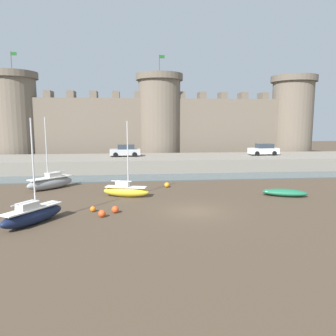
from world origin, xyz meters
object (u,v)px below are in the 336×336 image
Objects in this scene: mooring_buoy_mid_mud at (102,214)px; car_quay_centre_east at (264,150)px; sailboat_near_channel_left at (126,190)px; mooring_buoy_off_centre at (167,185)px; sailboat_midflat_centre at (33,214)px; car_quay_east at (125,151)px; rowboat_near_channel_right at (285,192)px; mooring_buoy_near_shore at (93,209)px; mooring_buoy_near_channel at (115,209)px; sailboat_foreground_right at (51,182)px.

mooring_buoy_mid_mud is 30.74m from car_quay_centre_east.
sailboat_near_channel_left reaches higher than mooring_buoy_off_centre.
car_quay_east is (5.27, 24.14, 1.85)m from sailboat_midflat_centre.
sailboat_midflat_centre reaches higher than mooring_buoy_mid_mud.
car_quay_centre_east reaches higher than rowboat_near_channel_right.
mooring_buoy_off_centre is at bearing 52.94° from mooring_buoy_near_shore.
sailboat_near_channel_left is 5.38m from mooring_buoy_off_centre.
sailboat_near_channel_left is 0.97× the size of sailboat_midflat_centre.
rowboat_near_channel_right is at bearing 14.83° from mooring_buoy_near_channel.
sailboat_midflat_centre reaches higher than mooring_buoy_near_shore.
sailboat_near_channel_left is 1.56× the size of car_quay_east.
sailboat_near_channel_left is 5.09m from mooring_buoy_near_shore.
mooring_buoy_near_shore is 21.83m from car_quay_east.
mooring_buoy_near_shore is (-1.62, 0.49, -0.05)m from mooring_buoy_near_channel.
mooring_buoy_mid_mud is 0.12× the size of car_quay_centre_east.
mooring_buoy_off_centre is at bearing 42.95° from sailboat_near_channel_left.
car_quay_centre_east is (26.36, 12.68, 1.81)m from sailboat_foreground_right.
mooring_buoy_near_channel is (0.84, 0.95, 0.00)m from mooring_buoy_mid_mud.
sailboat_midflat_centre is 24.78m from car_quay_east.
car_quay_centre_east is (15.15, 13.10, 2.24)m from mooring_buoy_off_centre.
rowboat_near_channel_right is at bearing -106.55° from car_quay_centre_east.
sailboat_midflat_centre is at bearing -158.17° from mooring_buoy_near_channel.
mooring_buoy_mid_mud is at bearing -132.13° from car_quay_centre_east.
mooring_buoy_mid_mud is at bearing -61.40° from mooring_buoy_near_shore.
car_quay_east is (1.85, 21.63, 2.28)m from mooring_buoy_near_shore.
mooring_buoy_near_channel is at bearing -165.17° from rowboat_near_channel_right.
sailboat_midflat_centre is 5.44m from mooring_buoy_near_channel.
mooring_buoy_mid_mud is at bearing -162.66° from rowboat_near_channel_right.
mooring_buoy_mid_mud is 11.05m from mooring_buoy_off_centre.
sailboat_near_channel_left is at bearing -88.60° from car_quay_east.
sailboat_foreground_right is 1.66× the size of car_quay_centre_east.
sailboat_near_channel_left is 9.06m from sailboat_midflat_centre.
mooring_buoy_near_channel is 1.25× the size of mooring_buoy_near_shore.
sailboat_foreground_right reaches higher than car_quay_east.
sailboat_midflat_centre is at bearing -163.30° from rowboat_near_channel_right.
mooring_buoy_near_shore is at bearing 163.28° from mooring_buoy_near_channel.
mooring_buoy_mid_mud is 1.02× the size of mooring_buoy_off_centre.
mooring_buoy_near_channel is at bearing -117.78° from mooring_buoy_off_centre.
sailboat_midflat_centre reaches higher than car_quay_centre_east.
car_quay_centre_east is (19.08, 16.76, 1.91)m from sailboat_near_channel_left.
mooring_buoy_near_channel is at bearing 48.44° from mooring_buoy_mid_mud.
sailboat_midflat_centre is 1.67× the size of rowboat_near_channel_right.
car_quay_centre_east is 1.00× the size of car_quay_east.
car_quay_east reaches higher than mooring_buoy_near_channel.
sailboat_midflat_centre is 4.26m from mooring_buoy_near_shore.
car_quay_centre_east reaches higher than mooring_buoy_mid_mud.
sailboat_midflat_centre is 0.97× the size of sailboat_foreground_right.
car_quay_centre_east is at bearing 47.85° from mooring_buoy_near_channel.
mooring_buoy_off_centre is 20.15m from car_quay_centre_east.
mooring_buoy_near_channel is 29.48m from car_quay_centre_east.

